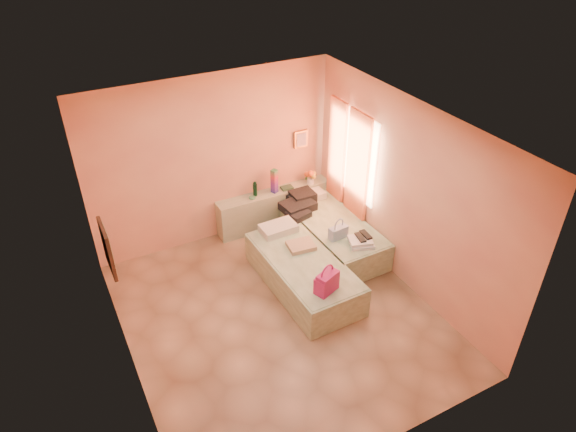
{
  "coord_description": "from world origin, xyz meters",
  "views": [
    {
      "loc": [
        -2.32,
        -4.66,
        5.11
      ],
      "look_at": [
        0.58,
        0.85,
        1.0
      ],
      "focal_mm": 32.0,
      "sensor_mm": 36.0,
      "label": 1
    }
  ],
  "objects_px": {
    "bed_left": "(303,273)",
    "magenta_handbag": "(327,282)",
    "flower_vase": "(311,176)",
    "headboard_ledge": "(274,208)",
    "green_book": "(287,188)",
    "blue_handbag": "(338,232)",
    "towel_stack": "(362,242)",
    "water_bottle": "(255,189)",
    "bed_right": "(332,234)"
  },
  "relations": [
    {
      "from": "flower_vase",
      "to": "headboard_ledge",
      "type": "bearing_deg",
      "value": 175.62
    },
    {
      "from": "bed_left",
      "to": "green_book",
      "type": "bearing_deg",
      "value": 68.82
    },
    {
      "from": "green_book",
      "to": "blue_handbag",
      "type": "height_order",
      "value": "blue_handbag"
    },
    {
      "from": "blue_handbag",
      "to": "flower_vase",
      "type": "bearing_deg",
      "value": 71.93
    },
    {
      "from": "bed_left",
      "to": "green_book",
      "type": "relative_size",
      "value": 9.9
    },
    {
      "from": "green_book",
      "to": "magenta_handbag",
      "type": "height_order",
      "value": "magenta_handbag"
    },
    {
      "from": "green_book",
      "to": "towel_stack",
      "type": "height_order",
      "value": "green_book"
    },
    {
      "from": "green_book",
      "to": "towel_stack",
      "type": "distance_m",
      "value": 1.81
    },
    {
      "from": "blue_handbag",
      "to": "bed_left",
      "type": "bearing_deg",
      "value": -167.93
    },
    {
      "from": "bed_left",
      "to": "green_book",
      "type": "distance_m",
      "value": 1.84
    },
    {
      "from": "bed_right",
      "to": "magenta_handbag",
      "type": "xyz_separation_m",
      "value": [
        -0.96,
        -1.37,
        0.4
      ]
    },
    {
      "from": "headboard_ledge",
      "to": "towel_stack",
      "type": "bearing_deg",
      "value": -72.26
    },
    {
      "from": "towel_stack",
      "to": "green_book",
      "type": "bearing_deg",
      "value": 100.68
    },
    {
      "from": "towel_stack",
      "to": "water_bottle",
      "type": "bearing_deg",
      "value": 116.66
    },
    {
      "from": "headboard_ledge",
      "to": "green_book",
      "type": "xyz_separation_m",
      "value": [
        0.24,
        -0.02,
        0.34
      ]
    },
    {
      "from": "magenta_handbag",
      "to": "blue_handbag",
      "type": "distance_m",
      "value": 1.24
    },
    {
      "from": "water_bottle",
      "to": "towel_stack",
      "type": "relative_size",
      "value": 0.71
    },
    {
      "from": "bed_left",
      "to": "blue_handbag",
      "type": "xyz_separation_m",
      "value": [
        0.74,
        0.23,
        0.35
      ]
    },
    {
      "from": "headboard_ledge",
      "to": "bed_right",
      "type": "height_order",
      "value": "headboard_ledge"
    },
    {
      "from": "water_bottle",
      "to": "blue_handbag",
      "type": "xyz_separation_m",
      "value": [
        0.7,
        -1.5,
        -0.18
      ]
    },
    {
      "from": "towel_stack",
      "to": "magenta_handbag",
      "type": "bearing_deg",
      "value": -147.9
    },
    {
      "from": "headboard_ledge",
      "to": "towel_stack",
      "type": "relative_size",
      "value": 5.86
    },
    {
      "from": "bed_left",
      "to": "magenta_handbag",
      "type": "height_order",
      "value": "magenta_handbag"
    },
    {
      "from": "bed_right",
      "to": "green_book",
      "type": "height_order",
      "value": "green_book"
    },
    {
      "from": "magenta_handbag",
      "to": "towel_stack",
      "type": "xyz_separation_m",
      "value": [
        1.01,
        0.63,
        -0.1
      ]
    },
    {
      "from": "bed_right",
      "to": "magenta_handbag",
      "type": "height_order",
      "value": "magenta_handbag"
    },
    {
      "from": "flower_vase",
      "to": "bed_right",
      "type": "bearing_deg",
      "value": -99.18
    },
    {
      "from": "water_bottle",
      "to": "green_book",
      "type": "bearing_deg",
      "value": -4.15
    },
    {
      "from": "flower_vase",
      "to": "magenta_handbag",
      "type": "bearing_deg",
      "value": -115.24
    },
    {
      "from": "green_book",
      "to": "magenta_handbag",
      "type": "distance_m",
      "value": 2.5
    },
    {
      "from": "headboard_ledge",
      "to": "blue_handbag",
      "type": "relative_size",
      "value": 6.86
    },
    {
      "from": "magenta_handbag",
      "to": "towel_stack",
      "type": "distance_m",
      "value": 1.19
    },
    {
      "from": "blue_handbag",
      "to": "towel_stack",
      "type": "height_order",
      "value": "blue_handbag"
    },
    {
      "from": "bed_left",
      "to": "green_book",
      "type": "height_order",
      "value": "green_book"
    },
    {
      "from": "bed_left",
      "to": "flower_vase",
      "type": "bearing_deg",
      "value": 56.05
    },
    {
      "from": "water_bottle",
      "to": "flower_vase",
      "type": "bearing_deg",
      "value": -4.38
    },
    {
      "from": "green_book",
      "to": "blue_handbag",
      "type": "xyz_separation_m",
      "value": [
        0.12,
        -1.46,
        -0.07
      ]
    },
    {
      "from": "blue_handbag",
      "to": "towel_stack",
      "type": "relative_size",
      "value": 0.85
    },
    {
      "from": "water_bottle",
      "to": "blue_handbag",
      "type": "relative_size",
      "value": 0.83
    },
    {
      "from": "bed_left",
      "to": "water_bottle",
      "type": "distance_m",
      "value": 1.8
    },
    {
      "from": "towel_stack",
      "to": "bed_left",
      "type": "bearing_deg",
      "value": 174.35
    },
    {
      "from": "flower_vase",
      "to": "towel_stack",
      "type": "xyz_separation_m",
      "value": [
        -0.11,
        -1.74,
        -0.25
      ]
    },
    {
      "from": "green_book",
      "to": "blue_handbag",
      "type": "bearing_deg",
      "value": -82.12
    },
    {
      "from": "bed_left",
      "to": "magenta_handbag",
      "type": "xyz_separation_m",
      "value": [
        -0.06,
        -0.72,
        0.4
      ]
    },
    {
      "from": "headboard_ledge",
      "to": "flower_vase",
      "type": "xyz_separation_m",
      "value": [
        0.69,
        -0.05,
        0.47
      ]
    },
    {
      "from": "flower_vase",
      "to": "bed_left",
      "type": "bearing_deg",
      "value": -122.79
    },
    {
      "from": "bed_right",
      "to": "towel_stack",
      "type": "xyz_separation_m",
      "value": [
        0.05,
        -0.74,
        0.3
      ]
    },
    {
      "from": "flower_vase",
      "to": "water_bottle",
      "type": "bearing_deg",
      "value": 175.62
    },
    {
      "from": "bed_right",
      "to": "green_book",
      "type": "bearing_deg",
      "value": 104.33
    },
    {
      "from": "headboard_ledge",
      "to": "bed_right",
      "type": "xyz_separation_m",
      "value": [
        0.52,
        -1.05,
        -0.08
      ]
    }
  ]
}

